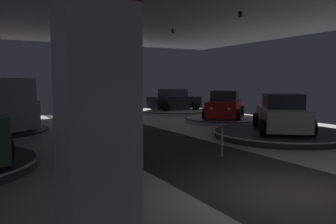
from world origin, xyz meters
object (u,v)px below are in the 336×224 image
Objects in this scene: brand_sign_pylon at (99,94)px; display_car_deep_right at (174,100)px; visitor_walking_far at (139,113)px; display_platform_far_right at (224,120)px; display_car_mid_right at (282,114)px; column_left at (70,75)px; display_platform_mid_right at (281,134)px; display_platform_deep_right at (174,111)px; display_car_far_right at (225,106)px.

brand_sign_pylon is 1.06× the size of display_car_deep_right.
brand_sign_pylon is 13.33m from visitor_walking_far.
brand_sign_pylon is 17.42m from display_platform_far_right.
column_left is at bearing 173.07° from display_car_mid_right.
column_left is 1.20× the size of brand_sign_pylon.
brand_sign_pylon is at bearing -148.26° from display_car_mid_right.
column_left is 0.90× the size of display_platform_mid_right.
display_car_far_right is at bearing -92.50° from display_platform_deep_right.
display_platform_mid_right is 6.24m from display_platform_far_right.
display_car_deep_right is (10.90, 11.96, -1.73)m from column_left.
column_left reaches higher than display_car_mid_right.
display_car_far_right is at bearing 76.15° from display_car_mid_right.
display_platform_deep_right is 1.22× the size of display_platform_far_right.
column_left is at bearing -132.43° from display_platform_deep_right.
display_car_mid_right is (10.41, 6.44, -1.30)m from brand_sign_pylon.
display_car_mid_right is at bearing -127.10° from display_platform_mid_right.
display_car_deep_right is at bearing 82.24° from display_car_mid_right.
column_left is 9.34m from display_car_mid_right.
display_platform_mid_right is at bearing -6.77° from column_left.
display_car_far_right is (-0.30, -6.95, 0.89)m from display_platform_deep_right.
display_car_deep_right is 13.19m from display_platform_mid_right.
display_car_deep_right is 13.19m from display_car_mid_right.
column_left is 12.00m from display_platform_far_right.
brand_sign_pylon reaches higher than display_car_deep_right.
display_car_deep_right is 6.96m from display_car_far_right.
display_platform_mid_right is at bearing -97.69° from display_car_deep_right.
display_car_deep_right is at bearing 82.31° from display_platform_mid_right.
display_car_mid_right is at bearing -103.85° from display_car_far_right.
display_car_deep_right is at bearing 47.65° from column_left.
display_platform_deep_right is 6.98m from display_platform_far_right.
column_left is 0.90× the size of display_platform_deep_right.
display_platform_far_right is 1.17× the size of display_car_far_right.
display_platform_deep_right is 0.88m from display_car_deep_right.
display_platform_far_right is at bearing 76.30° from display_car_mid_right.
brand_sign_pylon reaches higher than display_platform_far_right.
display_platform_mid_right reaches higher than display_platform_far_right.
brand_sign_pylon is 12.47m from display_platform_mid_right.
column_left is 6.54m from visitor_walking_far.
display_platform_far_right is (-0.33, -6.97, 0.01)m from display_platform_deep_right.
display_platform_mid_right is (9.14, -1.08, -2.59)m from column_left.
column_left reaches higher than display_car_deep_right.
column_left is 1.11× the size of display_platform_far_right.
column_left reaches higher than display_platform_deep_right.
display_platform_far_right is 3.13× the size of visitor_walking_far.
display_car_deep_right is 2.72× the size of visitor_walking_far.
brand_sign_pylon is 23.13m from display_platform_deep_right.
display_platform_mid_right is 7.18m from visitor_walking_far.
brand_sign_pylon is 1.03× the size of display_car_mid_right.
column_left is 16.41m from display_platform_deep_right.
display_platform_deep_right is 9.98m from visitor_walking_far.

